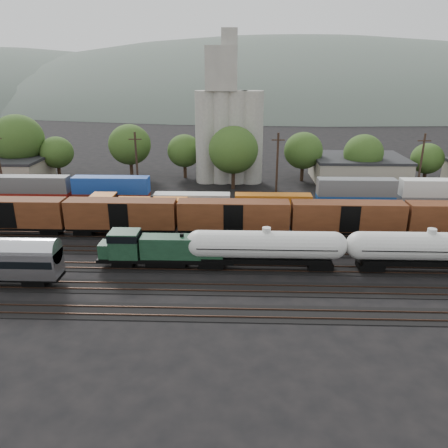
{
  "coord_description": "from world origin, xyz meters",
  "views": [
    {
      "loc": [
        5.5,
        -51.26,
        22.11
      ],
      "look_at": [
        3.66,
        2.0,
        3.0
      ],
      "focal_mm": 35.0,
      "sensor_mm": 36.0,
      "label": 1
    }
  ],
  "objects_px": {
    "green_locomotive": "(159,249)",
    "orange_locomotive": "(133,208)",
    "tank_car_a": "(266,246)",
    "grain_silo": "(228,126)"
  },
  "relations": [
    {
      "from": "green_locomotive",
      "to": "grain_silo",
      "type": "xyz_separation_m",
      "value": [
        6.97,
        41.0,
        8.86
      ]
    },
    {
      "from": "tank_car_a",
      "to": "orange_locomotive",
      "type": "distance_m",
      "value": 24.11
    },
    {
      "from": "green_locomotive",
      "to": "orange_locomotive",
      "type": "height_order",
      "value": "orange_locomotive"
    },
    {
      "from": "orange_locomotive",
      "to": "tank_car_a",
      "type": "bearing_deg",
      "value": -38.48
    },
    {
      "from": "green_locomotive",
      "to": "tank_car_a",
      "type": "height_order",
      "value": "tank_car_a"
    },
    {
      "from": "tank_car_a",
      "to": "grain_silo",
      "type": "distance_m",
      "value": 42.2
    },
    {
      "from": "tank_car_a",
      "to": "orange_locomotive",
      "type": "height_order",
      "value": "tank_car_a"
    },
    {
      "from": "green_locomotive",
      "to": "tank_car_a",
      "type": "distance_m",
      "value": 12.41
    },
    {
      "from": "grain_silo",
      "to": "tank_car_a",
      "type": "bearing_deg",
      "value": -82.46
    },
    {
      "from": "green_locomotive",
      "to": "tank_car_a",
      "type": "xyz_separation_m",
      "value": [
        12.4,
        0.0,
        0.46
      ]
    }
  ]
}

